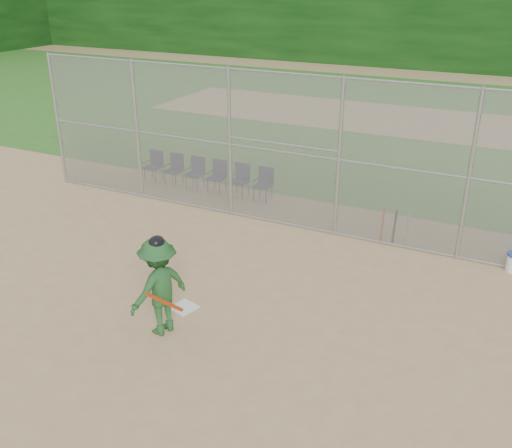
% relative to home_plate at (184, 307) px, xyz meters
% --- Properties ---
extents(ground, '(100.00, 100.00, 0.00)m').
position_rel_home_plate_xyz_m(ground, '(0.56, -0.38, -0.01)').
color(ground, tan).
rests_on(ground, ground).
extents(grass_strip, '(100.00, 100.00, 0.00)m').
position_rel_home_plate_xyz_m(grass_strip, '(0.56, 17.62, -0.00)').
color(grass_strip, '#2C641E').
rests_on(grass_strip, ground).
extents(dirt_patch_far, '(24.00, 24.00, 0.00)m').
position_rel_home_plate_xyz_m(dirt_patch_far, '(0.56, 17.62, -0.00)').
color(dirt_patch_far, tan).
rests_on(dirt_patch_far, ground).
extents(backstop_fence, '(16.09, 0.09, 4.00)m').
position_rel_home_plate_xyz_m(backstop_fence, '(0.56, 4.62, 2.06)').
color(backstop_fence, gray).
rests_on(backstop_fence, ground).
extents(home_plate, '(0.57, 0.57, 0.02)m').
position_rel_home_plate_xyz_m(home_plate, '(0.00, 0.00, 0.00)').
color(home_plate, silver).
rests_on(home_plate, ground).
extents(batter_at_plate, '(1.10, 1.40, 1.97)m').
position_rel_home_plate_xyz_m(batter_at_plate, '(0.07, -0.85, 0.94)').
color(batter_at_plate, '#1F4E22').
rests_on(batter_at_plate, ground).
extents(spare_bats, '(0.66, 0.26, 0.85)m').
position_rel_home_plate_xyz_m(spare_bats, '(3.01, 4.86, 0.41)').
color(spare_bats, '#D84C14').
rests_on(spare_bats, ground).
extents(chair_0, '(0.54, 0.52, 0.96)m').
position_rel_home_plate_xyz_m(chair_0, '(-4.99, 5.96, 0.47)').
color(chair_0, '#0F1038').
rests_on(chair_0, ground).
extents(chair_1, '(0.54, 0.52, 0.96)m').
position_rel_home_plate_xyz_m(chair_1, '(-4.21, 5.96, 0.47)').
color(chair_1, '#0F1038').
rests_on(chair_1, ground).
extents(chair_2, '(0.54, 0.52, 0.96)m').
position_rel_home_plate_xyz_m(chair_2, '(-3.44, 5.96, 0.47)').
color(chair_2, '#0F1038').
rests_on(chair_2, ground).
extents(chair_3, '(0.54, 0.52, 0.96)m').
position_rel_home_plate_xyz_m(chair_3, '(-2.66, 5.96, 0.47)').
color(chair_3, '#0F1038').
rests_on(chair_3, ground).
extents(chair_4, '(0.54, 0.52, 0.96)m').
position_rel_home_plate_xyz_m(chair_4, '(-1.89, 5.96, 0.47)').
color(chair_4, '#0F1038').
rests_on(chair_4, ground).
extents(chair_5, '(0.54, 0.52, 0.96)m').
position_rel_home_plate_xyz_m(chair_5, '(-1.11, 5.96, 0.47)').
color(chair_5, '#0F1038').
rests_on(chair_5, ground).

